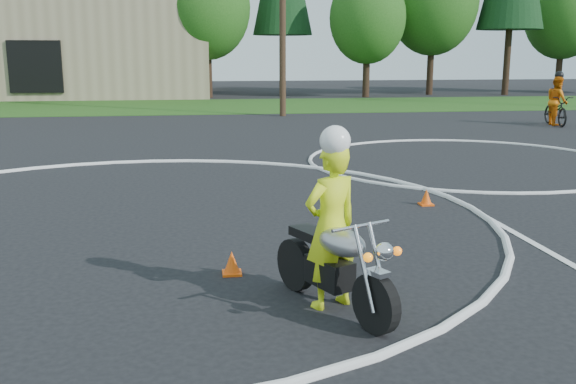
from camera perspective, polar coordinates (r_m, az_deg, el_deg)
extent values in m
plane|color=black|center=(8.11, -16.11, -7.88)|extent=(120.00, 120.00, 0.00)
cube|color=#1E4714|center=(34.67, -10.10, 7.50)|extent=(120.00, 10.00, 0.02)
torus|color=silver|center=(10.95, -14.02, -2.51)|extent=(12.12, 12.12, 0.12)
torus|color=silver|center=(17.19, 15.42, 2.67)|extent=(8.10, 8.10, 0.10)
cylinder|color=black|center=(6.46, 7.80, -9.80)|extent=(0.37, 0.61, 0.61)
cylinder|color=black|center=(7.53, 0.68, -6.46)|extent=(0.37, 0.61, 0.61)
cube|color=black|center=(6.99, 3.71, -7.12)|extent=(0.50, 0.63, 0.31)
ellipsoid|color=#A09FA4|center=(6.71, 4.80, -4.46)|extent=(0.61, 0.75, 0.29)
cube|color=black|center=(7.12, 2.28, -3.80)|extent=(0.50, 0.67, 0.10)
cylinder|color=silver|center=(6.34, 6.78, -6.77)|extent=(0.19, 0.35, 0.82)
cylinder|color=silver|center=(6.45, 8.05, -6.46)|extent=(0.19, 0.35, 0.82)
cube|color=silver|center=(6.33, 8.01, -7.12)|extent=(0.22, 0.26, 0.05)
cylinder|color=silver|center=(6.41, 6.51, -3.01)|extent=(0.66, 0.33, 0.04)
sphere|color=white|center=(6.20, 8.57, -5.27)|extent=(0.18, 0.18, 0.18)
sphere|color=orange|center=(6.11, 7.13, -5.79)|extent=(0.09, 0.09, 0.09)
sphere|color=orange|center=(6.35, 9.69, -5.20)|extent=(0.09, 0.09, 0.09)
cylinder|color=silver|center=(7.42, 2.83, -6.77)|extent=(0.42, 0.78, 0.08)
imported|color=#E1F81A|center=(6.89, 3.85, -3.07)|extent=(0.78, 0.67, 1.81)
sphere|color=white|center=(6.67, 4.21, 4.55)|extent=(0.33, 0.33, 0.33)
imported|color=black|center=(27.15, 22.73, 6.69)|extent=(1.10, 2.26, 1.14)
imported|color=orange|center=(27.12, 22.80, 7.48)|extent=(0.86, 1.03, 1.89)
sphere|color=black|center=(27.07, 22.97, 9.53)|extent=(0.33, 0.33, 0.33)
cone|color=#FF560D|center=(12.01, 12.20, -0.44)|extent=(0.22, 0.22, 0.30)
cube|color=#FF560D|center=(12.04, 12.17, -1.07)|extent=(0.24, 0.24, 0.03)
cone|color=#FF560D|center=(8.12, -5.02, -6.28)|extent=(0.22, 0.22, 0.30)
cube|color=#FF560D|center=(8.16, -5.00, -7.18)|extent=(0.24, 0.24, 0.03)
cube|color=black|center=(40.51, -21.55, 10.32)|extent=(3.00, 0.16, 3.00)
cylinder|color=#382619|center=(41.57, -7.08, 10.56)|extent=(0.44, 0.44, 3.24)
ellipsoid|color=#1E5116|center=(41.65, -7.22, 16.01)|extent=(5.40, 5.40, 6.48)
cylinder|color=#382619|center=(43.94, -0.49, 11.20)|extent=(0.44, 0.44, 3.96)
cylinder|color=#382619|center=(41.99, 6.96, 10.33)|extent=(0.44, 0.44, 2.88)
ellipsoid|color=#1E5116|center=(42.03, 7.09, 15.13)|extent=(4.80, 4.80, 5.76)
cylinder|color=#382619|center=(45.40, 12.53, 10.72)|extent=(0.44, 0.44, 3.60)
ellipsoid|color=#1E5116|center=(45.53, 12.79, 16.26)|extent=(6.00, 6.00, 7.20)
cylinder|color=#382619|center=(46.48, 18.87, 10.83)|extent=(0.44, 0.44, 4.32)
cylinder|color=#382619|center=(50.64, 22.94, 9.98)|extent=(0.44, 0.44, 3.24)
ellipsoid|color=#1E5116|center=(50.71, 23.32, 14.44)|extent=(5.40, 5.40, 6.48)
cylinder|color=#382619|center=(42.68, -12.56, 10.16)|extent=(0.44, 0.44, 2.88)
ellipsoid|color=#1E5116|center=(42.73, -12.78, 14.88)|extent=(4.80, 4.80, 5.76)
cylinder|color=#473321|center=(28.89, -0.48, 16.69)|extent=(0.28, 0.28, 10.00)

